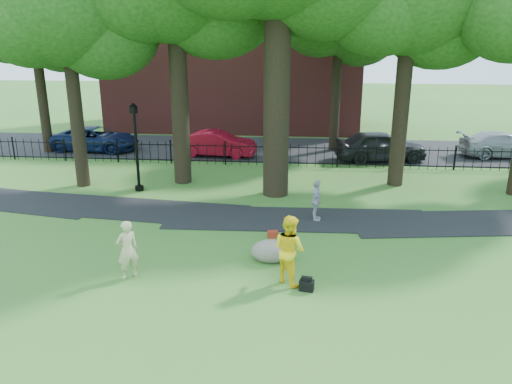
# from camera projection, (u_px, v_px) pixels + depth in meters

# --- Properties ---
(ground) EXTENTS (120.00, 120.00, 0.00)m
(ground) POSITION_uv_depth(u_px,v_px,m) (262.00, 263.00, 15.39)
(ground) COLOR #366F26
(ground) RESTS_ON ground
(footpath) EXTENTS (36.07, 3.85, 0.03)m
(footpath) POSITION_uv_depth(u_px,v_px,m) (297.00, 220.00, 19.00)
(footpath) COLOR black
(footpath) RESTS_ON ground
(street) EXTENTS (80.00, 7.00, 0.02)m
(street) POSITION_uv_depth(u_px,v_px,m) (284.00, 149.00, 30.57)
(street) COLOR black
(street) RESTS_ON ground
(iron_fence) EXTENTS (44.00, 0.04, 1.20)m
(iron_fence) POSITION_uv_depth(u_px,v_px,m) (281.00, 155.00, 26.59)
(iron_fence) COLOR black
(iron_fence) RESTS_ON ground
(brick_building) EXTENTS (18.00, 8.00, 12.00)m
(brick_building) POSITION_uv_depth(u_px,v_px,m) (235.00, 45.00, 36.70)
(brick_building) COLOR maroon
(brick_building) RESTS_ON ground
(woman) EXTENTS (0.75, 0.74, 1.75)m
(woman) POSITION_uv_depth(u_px,v_px,m) (127.00, 250.00, 14.24)
(woman) COLOR #BFB783
(woman) RESTS_ON ground
(man) EXTENTS (1.23, 1.23, 2.01)m
(man) POSITION_uv_depth(u_px,v_px,m) (289.00, 249.00, 13.93)
(man) COLOR yellow
(man) RESTS_ON ground
(pedestrian) EXTENTS (0.48, 0.96, 1.59)m
(pedestrian) POSITION_uv_depth(u_px,v_px,m) (316.00, 201.00, 18.69)
(pedestrian) COLOR #AFAFB4
(pedestrian) RESTS_ON ground
(boulder) EXTENTS (1.47, 1.29, 0.71)m
(boulder) POSITION_uv_depth(u_px,v_px,m) (271.00, 250.00, 15.50)
(boulder) COLOR #5F5D4F
(boulder) RESTS_ON ground
(lamppost) EXTENTS (0.39, 0.39, 3.95)m
(lamppost) POSITION_uv_depth(u_px,v_px,m) (136.00, 148.00, 21.97)
(lamppost) COLOR black
(lamppost) RESTS_ON ground
(backpack) EXTENTS (0.44, 0.32, 0.30)m
(backpack) POSITION_uv_depth(u_px,v_px,m) (307.00, 285.00, 13.72)
(backpack) COLOR black
(backpack) RESTS_ON ground
(red_bag) EXTENTS (0.39, 0.29, 0.24)m
(red_bag) POSITION_uv_depth(u_px,v_px,m) (273.00, 234.00, 17.29)
(red_bag) COLOR maroon
(red_bag) RESTS_ON ground
(red_sedan) EXTENTS (4.52, 1.82, 1.46)m
(red_sedan) POSITION_uv_depth(u_px,v_px,m) (217.00, 144.00, 28.69)
(red_sedan) COLOR #A30C21
(red_sedan) RESTS_ON ground
(navy_van) EXTENTS (5.29, 2.73, 1.43)m
(navy_van) POSITION_uv_depth(u_px,v_px,m) (96.00, 139.00, 30.07)
(navy_van) COLOR #0D1B42
(navy_van) RESTS_ON ground
(grey_car) EXTENTS (5.22, 2.80, 1.69)m
(grey_car) POSITION_uv_depth(u_px,v_px,m) (380.00, 146.00, 27.60)
(grey_car) COLOR black
(grey_car) RESTS_ON ground
(silver_car) EXTENTS (5.10, 2.50, 1.43)m
(silver_car) POSITION_uv_depth(u_px,v_px,m) (503.00, 145.00, 28.49)
(silver_car) COLOR #999DA1
(silver_car) RESTS_ON ground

